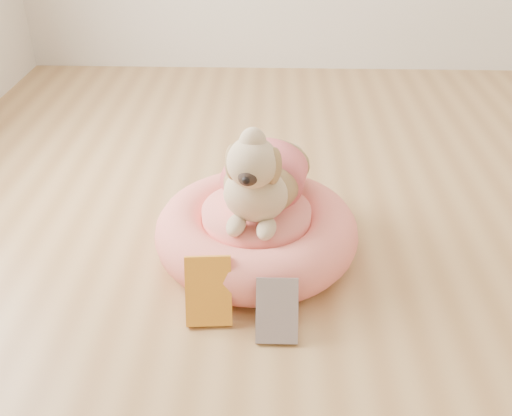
{
  "coord_description": "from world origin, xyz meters",
  "views": [
    {
      "loc": [
        -0.33,
        -1.62,
        1.3
      ],
      "look_at": [
        -0.38,
        0.06,
        0.23
      ],
      "focal_mm": 40.0,
      "sensor_mm": 36.0,
      "label": 1
    }
  ],
  "objects_px": {
    "pet_bed": "(256,231)",
    "book_white": "(277,311)",
    "dog": "(262,160)",
    "book_yellow": "(209,291)"
  },
  "relations": [
    {
      "from": "pet_bed",
      "to": "dog",
      "type": "height_order",
      "value": "dog"
    },
    {
      "from": "dog",
      "to": "book_white",
      "type": "xyz_separation_m",
      "value": [
        0.06,
        -0.43,
        -0.3
      ]
    },
    {
      "from": "dog",
      "to": "book_yellow",
      "type": "height_order",
      "value": "dog"
    },
    {
      "from": "pet_bed",
      "to": "book_white",
      "type": "distance_m",
      "value": 0.43
    },
    {
      "from": "pet_bed",
      "to": "dog",
      "type": "relative_size",
      "value": 1.44
    },
    {
      "from": "dog",
      "to": "book_white",
      "type": "bearing_deg",
      "value": -72.17
    },
    {
      "from": "dog",
      "to": "book_yellow",
      "type": "bearing_deg",
      "value": -103.42
    },
    {
      "from": "dog",
      "to": "book_white",
      "type": "height_order",
      "value": "dog"
    },
    {
      "from": "dog",
      "to": "pet_bed",
      "type": "bearing_deg",
      "value": -139.74
    },
    {
      "from": "book_yellow",
      "to": "book_white",
      "type": "bearing_deg",
      "value": -21.2
    }
  ]
}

